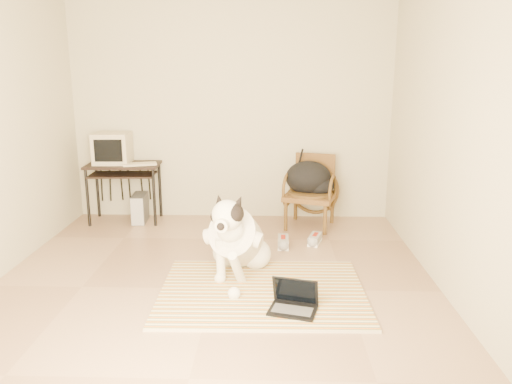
{
  "coord_description": "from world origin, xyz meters",
  "views": [
    {
      "loc": [
        0.51,
        -4.05,
        1.89
      ],
      "look_at": [
        0.37,
        0.34,
        0.8
      ],
      "focal_mm": 35.0,
      "sensor_mm": 36.0,
      "label": 1
    }
  ],
  "objects_px": {
    "rattan_chair": "(311,191)",
    "backpack": "(310,179)",
    "computer_desk": "(123,172)",
    "pc_tower": "(140,208)",
    "laptop": "(294,302)",
    "dog": "(237,240)",
    "crt_monitor": "(112,148)"
  },
  "relations": [
    {
      "from": "dog",
      "to": "rattan_chair",
      "type": "xyz_separation_m",
      "value": [
        0.8,
        1.54,
        0.09
      ]
    },
    {
      "from": "dog",
      "to": "pc_tower",
      "type": "xyz_separation_m",
      "value": [
        -1.34,
        1.62,
        -0.17
      ]
    },
    {
      "from": "backpack",
      "to": "crt_monitor",
      "type": "bearing_deg",
      "value": 176.45
    },
    {
      "from": "laptop",
      "to": "crt_monitor",
      "type": "bearing_deg",
      "value": 131.66
    },
    {
      "from": "rattan_chair",
      "to": "computer_desk",
      "type": "bearing_deg",
      "value": 177.45
    },
    {
      "from": "laptop",
      "to": "pc_tower",
      "type": "xyz_separation_m",
      "value": [
        -1.84,
        2.35,
        0.09
      ]
    },
    {
      "from": "crt_monitor",
      "to": "rattan_chair",
      "type": "distance_m",
      "value": 2.51
    },
    {
      "from": "dog",
      "to": "crt_monitor",
      "type": "height_order",
      "value": "crt_monitor"
    },
    {
      "from": "dog",
      "to": "rattan_chair",
      "type": "relative_size",
      "value": 1.39
    },
    {
      "from": "laptop",
      "to": "pc_tower",
      "type": "distance_m",
      "value": 2.99
    },
    {
      "from": "dog",
      "to": "computer_desk",
      "type": "height_order",
      "value": "dog"
    },
    {
      "from": "computer_desk",
      "to": "crt_monitor",
      "type": "relative_size",
      "value": 2.05
    },
    {
      "from": "dog",
      "to": "computer_desk",
      "type": "xyz_separation_m",
      "value": [
        -1.52,
        1.64,
        0.29
      ]
    },
    {
      "from": "rattan_chair",
      "to": "pc_tower",
      "type": "bearing_deg",
      "value": 177.74
    },
    {
      "from": "crt_monitor",
      "to": "backpack",
      "type": "xyz_separation_m",
      "value": [
        2.44,
        -0.15,
        -0.34
      ]
    },
    {
      "from": "laptop",
      "to": "computer_desk",
      "type": "xyz_separation_m",
      "value": [
        -2.02,
        2.37,
        0.55
      ]
    },
    {
      "from": "dog",
      "to": "pc_tower",
      "type": "relative_size",
      "value": 3.08
    },
    {
      "from": "laptop",
      "to": "rattan_chair",
      "type": "distance_m",
      "value": 2.31
    },
    {
      "from": "laptop",
      "to": "computer_desk",
      "type": "distance_m",
      "value": 3.17
    },
    {
      "from": "computer_desk",
      "to": "dog",
      "type": "bearing_deg",
      "value": -47.14
    },
    {
      "from": "laptop",
      "to": "backpack",
      "type": "distance_m",
      "value": 2.34
    },
    {
      "from": "dog",
      "to": "crt_monitor",
      "type": "relative_size",
      "value": 2.72
    },
    {
      "from": "rattan_chair",
      "to": "backpack",
      "type": "relative_size",
      "value": 1.48
    },
    {
      "from": "computer_desk",
      "to": "crt_monitor",
      "type": "distance_m",
      "value": 0.33
    },
    {
      "from": "computer_desk",
      "to": "pc_tower",
      "type": "height_order",
      "value": "computer_desk"
    },
    {
      "from": "computer_desk",
      "to": "laptop",
      "type": "bearing_deg",
      "value": -49.51
    },
    {
      "from": "rattan_chair",
      "to": "backpack",
      "type": "bearing_deg",
      "value": 162.67
    },
    {
      "from": "dog",
      "to": "laptop",
      "type": "height_order",
      "value": "dog"
    },
    {
      "from": "backpack",
      "to": "rattan_chair",
      "type": "bearing_deg",
      "value": -17.33
    },
    {
      "from": "pc_tower",
      "to": "rattan_chair",
      "type": "xyz_separation_m",
      "value": [
        2.14,
        -0.08,
        0.26
      ]
    },
    {
      "from": "laptop",
      "to": "rattan_chair",
      "type": "relative_size",
      "value": 0.49
    },
    {
      "from": "backpack",
      "to": "pc_tower",
      "type": "bearing_deg",
      "value": 177.82
    }
  ]
}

